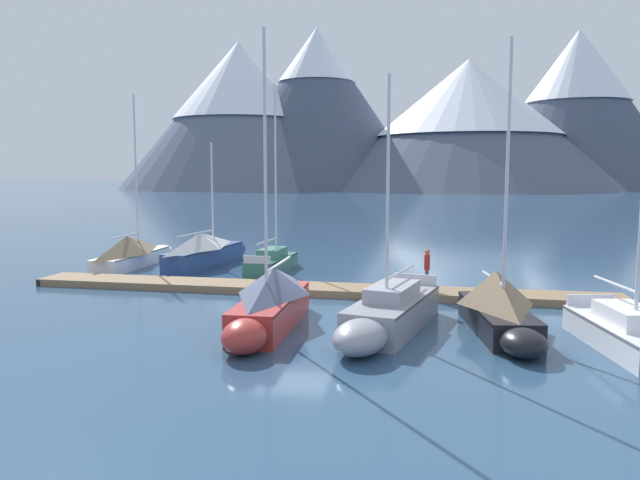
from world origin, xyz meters
name	(u,v)px	position (x,y,z in m)	size (l,w,h in m)	color
ground_plane	(293,315)	(0.00, 0.00, 0.00)	(700.00, 700.00, 0.00)	#2D4C6B
mountain_west_summit	(240,111)	(-48.13, 156.69, 22.90)	(70.32, 70.32, 42.96)	slate
mountain_central_massif	(317,106)	(-25.95, 162.74, 24.33)	(65.17, 65.17, 47.40)	#424C60
mountain_shoulder_ridge	(468,120)	(17.94, 158.80, 19.55)	(84.35, 84.35, 36.35)	#4C566B
mountain_east_summit	(576,106)	(50.14, 172.32, 24.31)	(62.61, 62.61, 46.27)	#424C60
dock	(312,289)	(0.00, 4.00, 0.15)	(24.71, 3.13, 0.30)	#846B4C
sailboat_nearest_berth	(133,252)	(-10.67, 9.50, 0.80)	(1.84, 7.67, 9.11)	white
sailboat_second_berth	(207,250)	(-6.73, 9.98, 0.90)	(2.57, 7.72, 6.58)	navy
sailboat_mid_dock_port	(274,261)	(-2.89, 9.23, 0.52)	(1.86, 5.42, 9.00)	#336B56
sailboat_mid_dock_starboard	(270,301)	(-0.38, -1.94, 0.90)	(1.76, 6.81, 9.39)	#B2332D
sailboat_far_berth	(387,314)	(3.41, -2.03, 0.62)	(3.28, 7.12, 7.96)	#93939E
sailboat_outer_slip	(499,304)	(6.86, -1.36, 0.90)	(2.25, 6.06, 8.96)	black
sailboat_end_of_dock	(635,337)	(10.27, -3.21, 0.51)	(2.46, 6.24, 7.88)	silver
person_on_dock	(427,267)	(4.70, 3.70, 1.26)	(0.23, 0.59, 1.69)	#384256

